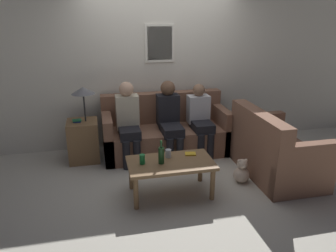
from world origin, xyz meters
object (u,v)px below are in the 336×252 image
(couch_side, at_px, (274,153))
(teddy_bear, at_px, (242,172))
(person_middle, at_px, (170,117))
(couch_main, at_px, (165,133))
(person_left, at_px, (128,119))
(person_right, at_px, (200,117))
(wine_bottle, at_px, (161,155))
(drinking_glass, at_px, (168,153))
(coffee_table, at_px, (171,166))

(couch_side, relative_size, teddy_bear, 4.09)
(person_middle, bearing_deg, couch_main, 100.01)
(person_left, xyz_separation_m, person_right, (1.14, 0.02, -0.05))
(couch_side, relative_size, person_right, 1.24)
(wine_bottle, distance_m, person_middle, 1.22)
(couch_main, height_order, teddy_bear, couch_main)
(couch_side, xyz_separation_m, person_left, (-1.91, 0.92, 0.33))
(wine_bottle, bearing_deg, drinking_glass, 51.84)
(person_right, bearing_deg, couch_main, 162.18)
(person_left, bearing_deg, person_right, 1.09)
(wine_bottle, relative_size, teddy_bear, 0.87)
(person_left, xyz_separation_m, person_middle, (0.64, 0.01, -0.01))
(person_middle, height_order, teddy_bear, person_middle)
(couch_side, bearing_deg, couch_main, 49.54)
(couch_main, xyz_separation_m, coffee_table, (-0.22, -1.32, 0.06))
(person_left, distance_m, person_right, 1.14)
(drinking_glass, distance_m, person_left, 1.08)
(wine_bottle, xyz_separation_m, person_left, (-0.27, 1.15, 0.10))
(couch_side, distance_m, wine_bottle, 1.67)
(wine_bottle, height_order, person_middle, person_middle)
(couch_main, distance_m, person_right, 0.63)
(coffee_table, distance_m, wine_bottle, 0.21)
(drinking_glass, bearing_deg, teddy_bear, -2.88)
(wine_bottle, bearing_deg, couch_side, 7.86)
(wine_bottle, xyz_separation_m, person_middle, (0.37, 1.16, 0.09))
(couch_main, distance_m, drinking_glass, 1.22)
(couch_main, bearing_deg, person_right, -17.82)
(coffee_table, bearing_deg, person_right, 56.92)
(wine_bottle, distance_m, person_right, 1.46)
(person_left, bearing_deg, teddy_bear, -36.97)
(drinking_glass, height_order, teddy_bear, drinking_glass)
(coffee_table, height_order, wine_bottle, wine_bottle)
(person_right, bearing_deg, couch_side, -50.63)
(person_middle, bearing_deg, drinking_glass, -103.92)
(couch_side, height_order, coffee_table, couch_side)
(couch_main, xyz_separation_m, person_left, (-0.61, -0.19, 0.33))
(couch_main, xyz_separation_m, couch_side, (1.30, -1.11, 0.00))
(person_middle, bearing_deg, coffee_table, -102.30)
(wine_bottle, height_order, person_left, person_left)
(person_left, height_order, person_right, person_left)
(couch_side, xyz_separation_m, person_right, (-0.77, 0.94, 0.28))
(couch_side, distance_m, drinking_glass, 1.53)
(coffee_table, height_order, teddy_bear, coffee_table)
(drinking_glass, bearing_deg, couch_side, 2.79)
(person_left, relative_size, person_middle, 1.02)
(person_right, bearing_deg, teddy_bear, -76.86)
(couch_main, height_order, drinking_glass, couch_main)
(person_right, bearing_deg, wine_bottle, -126.66)
(couch_main, distance_m, coffee_table, 1.34)
(couch_main, distance_m, wine_bottle, 1.40)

